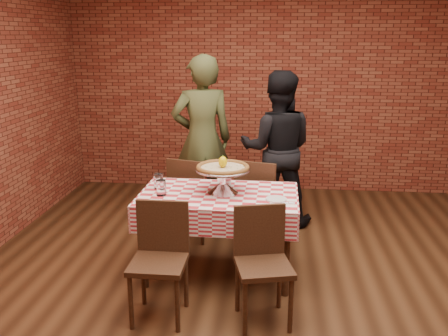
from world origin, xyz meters
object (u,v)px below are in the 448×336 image
at_px(water_glass_right, 159,181).
at_px(chair_far_left, 193,197).
at_px(water_glass_left, 161,188).
at_px(chair_near_right, 264,269).
at_px(pizza_stand, 223,181).
at_px(chair_near_left, 158,265).
at_px(pizza, 223,168).
at_px(condiment_caddy, 224,177).
at_px(chair_far_right, 260,200).
at_px(diner_black, 277,149).
at_px(diner_olive, 202,140).
at_px(table, 219,234).

distance_m(water_glass_right, chair_far_left, 0.82).
distance_m(water_glass_left, chair_near_right, 1.17).
relative_size(pizza_stand, chair_near_left, 0.55).
relative_size(pizza, water_glass_right, 3.43).
distance_m(water_glass_right, chair_near_right, 1.33).
bearing_deg(pizza, condiment_caddy, 92.74).
bearing_deg(water_glass_right, pizza_stand, -5.68).
relative_size(water_glass_left, chair_near_right, 0.15).
bearing_deg(chair_near_left, pizza_stand, 63.38).
height_order(pizza, water_glass_right, pizza).
relative_size(chair_far_right, diner_black, 0.52).
height_order(pizza_stand, water_glass_right, pizza_stand).
bearing_deg(chair_far_left, diner_olive, -77.42).
distance_m(pizza, diner_black, 1.36).
height_order(condiment_caddy, chair_far_left, condiment_caddy).
bearing_deg(table, chair_near_right, -60.37).
relative_size(pizza_stand, condiment_caddy, 3.29).
distance_m(pizza_stand, pizza, 0.11).
relative_size(pizza_stand, diner_olive, 0.26).
height_order(water_glass_right, chair_far_left, water_glass_right).
bearing_deg(chair_far_right, diner_olive, -25.19).
relative_size(water_glass_left, chair_far_right, 0.15).
xyz_separation_m(diner_olive, diner_black, (0.84, -0.00, -0.08)).
relative_size(table, chair_near_right, 1.55).
xyz_separation_m(water_glass_left, chair_far_left, (0.13, 0.89, -0.38)).
relative_size(pizza_stand, water_glass_left, 3.60).
bearing_deg(diner_black, chair_near_right, 88.99).
xyz_separation_m(table, diner_black, (0.51, 1.30, 0.49)).
relative_size(table, condiment_caddy, 9.20).
distance_m(chair_near_right, chair_far_right, 1.47).
bearing_deg(pizza, diner_black, 69.62).
distance_m(table, chair_near_right, 0.84).
xyz_separation_m(chair_near_right, diner_olive, (-0.75, 2.04, 0.51)).
height_order(chair_near_right, chair_far_right, chair_far_right).
distance_m(pizza, chair_far_left, 1.01).
relative_size(condiment_caddy, diner_black, 0.09).
height_order(water_glass_right, diner_black, diner_black).
bearing_deg(chair_far_left, water_glass_left, 96.89).
bearing_deg(table, pizza_stand, 44.36).
distance_m(table, water_glass_right, 0.72).
bearing_deg(chair_far_right, table, 80.17).
height_order(diner_olive, diner_black, diner_olive).
bearing_deg(chair_near_right, diner_olive, 96.39).
xyz_separation_m(chair_near_left, chair_far_left, (0.01, 1.55, 0.00)).
bearing_deg(pizza_stand, chair_far_right, 66.64).
bearing_deg(diner_black, table, 70.36).
xyz_separation_m(table, pizza_stand, (0.03, 0.03, 0.49)).
relative_size(pizza_stand, chair_far_right, 0.54).
distance_m(pizza_stand, water_glass_right, 0.59).
height_order(table, chair_near_right, chair_near_right).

